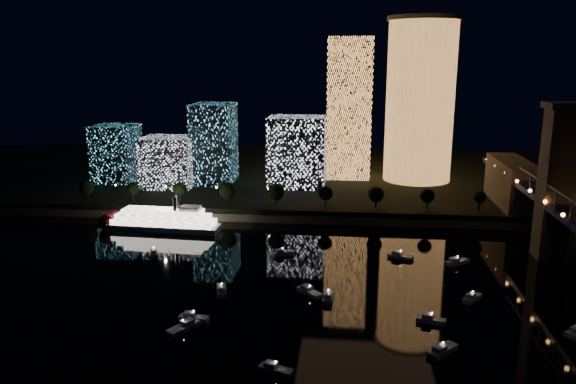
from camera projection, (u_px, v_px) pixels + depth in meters
The scene contains 10 objects.
ground at pixel (351, 316), 140.72m from camera, with size 520.00×520.00×0.00m, color black.
far_bank at pixel (350, 177), 294.91m from camera, with size 420.00×160.00×5.00m, color black.
seawall at pixel (350, 220), 219.69m from camera, with size 420.00×6.00×3.00m, color #6B5E4C.
tower_cylindrical at pixel (420, 100), 267.02m from camera, with size 34.00×34.00×77.07m.
tower_rectangular at pixel (349, 108), 275.97m from camera, with size 21.39×21.39×68.06m, color #FFA251.
midrise_blocks at pixel (213, 151), 264.16m from camera, with size 110.39×34.47×37.39m.
riverboat at pixel (159, 220), 211.61m from camera, with size 46.24×12.19×13.79m.
motorboats at pixel (340, 297), 150.07m from camera, with size 124.82×76.95×2.78m.
esplanade_trees at pixel (271, 192), 226.69m from camera, with size 165.64×6.97×8.99m.
street_lamps at pixel (268, 192), 233.03m from camera, with size 132.70×0.70×5.65m.
Camera 1 is at (-2.06, -130.57, 63.04)m, focal length 35.00 mm.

